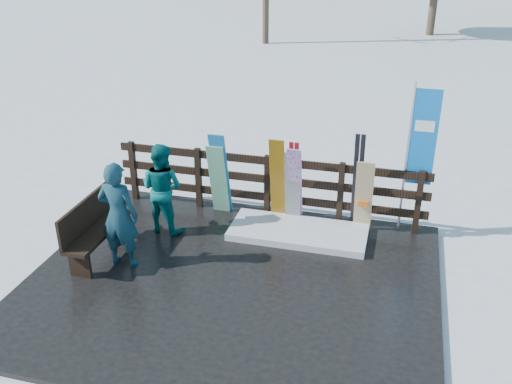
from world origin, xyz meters
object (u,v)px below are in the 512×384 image
(snowboard_5, at_px, (364,197))
(snowboard_0, at_px, (221,174))
(person_back, at_px, (162,188))
(bench, at_px, (93,227))
(snowboard_3, at_px, (295,186))
(snowboard_2, at_px, (277,181))
(snowboard_1, at_px, (218,180))
(snowboard_4, at_px, (293,188))
(rental_flag, at_px, (419,143))
(person_front, at_px, (119,215))

(snowboard_5, bearing_deg, snowboard_0, 180.00)
(person_back, bearing_deg, bench, 67.59)
(person_back, bearing_deg, snowboard_3, -149.33)
(bench, relative_size, snowboard_2, 0.93)
(snowboard_0, xyz_separation_m, snowboard_1, (-0.05, 0.00, -0.12))
(bench, distance_m, snowboard_4, 3.34)
(bench, height_order, person_back, person_back)
(bench, xyz_separation_m, snowboard_0, (1.49, 1.84, 0.29))
(snowboard_2, bearing_deg, snowboard_5, 0.00)
(bench, height_order, rental_flag, rental_flag)
(snowboard_5, relative_size, person_front, 0.81)
(snowboard_4, height_order, person_back, person_back)
(snowboard_1, relative_size, snowboard_3, 0.93)
(person_front, distance_m, person_back, 1.20)
(snowboard_1, distance_m, person_front, 2.16)
(rental_flag, relative_size, person_front, 1.53)
(rental_flag, xyz_separation_m, person_front, (-4.25, -2.22, -0.75))
(snowboard_0, height_order, person_front, person_front)
(snowboard_4, distance_m, person_front, 2.99)
(snowboard_4, bearing_deg, snowboard_1, 180.00)
(snowboard_3, bearing_deg, snowboard_4, -180.00)
(person_front, bearing_deg, bench, -12.32)
(snowboard_1, relative_size, person_back, 0.90)
(person_back, bearing_deg, snowboard_4, -149.00)
(snowboard_3, height_order, snowboard_5, snowboard_3)
(person_back, bearing_deg, person_front, 92.22)
(snowboard_0, xyz_separation_m, person_front, (-0.97, -1.95, 0.05))
(snowboard_2, relative_size, snowboard_5, 1.17)
(person_front, height_order, person_back, person_front)
(bench, xyz_separation_m, snowboard_4, (2.79, 1.84, 0.18))
(bench, height_order, snowboard_0, snowboard_0)
(snowboard_0, xyz_separation_m, snowboard_3, (1.33, 0.00, -0.07))
(snowboard_1, distance_m, snowboard_3, 1.38)
(rental_flag, distance_m, person_front, 4.85)
(snowboard_2, xyz_separation_m, person_back, (-1.81, -0.76, -0.01))
(bench, height_order, snowboard_4, snowboard_4)
(snowboard_3, distance_m, snowboard_4, 0.06)
(snowboard_1, bearing_deg, person_front, -115.18)
(snowboard_4, relative_size, person_back, 0.90)
(bench, xyz_separation_m, snowboard_3, (2.82, 1.84, 0.22))
(snowboard_1, bearing_deg, bench, -128.13)
(rental_flag, bearing_deg, snowboard_3, -172.13)
(rental_flag, bearing_deg, snowboard_2, -173.19)
(snowboard_0, relative_size, person_back, 1.05)
(snowboard_5, bearing_deg, person_back, -166.96)
(snowboard_4, xyz_separation_m, person_front, (-2.26, -1.95, 0.16))
(snowboard_1, xyz_separation_m, snowboard_3, (1.38, 0.00, 0.05))
(snowboard_2, relative_size, person_back, 1.03)
(snowboard_2, xyz_separation_m, snowboard_4, (0.27, 0.00, -0.10))
(bench, bearing_deg, snowboard_3, 33.07)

